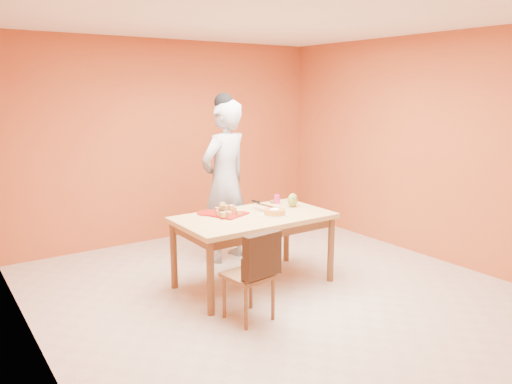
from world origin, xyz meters
TOP-DOWN VIEW (x-y plane):
  - floor at (0.00, 0.00)m, footprint 5.00×5.00m
  - ceiling at (0.00, 0.00)m, footprint 5.00×5.00m
  - wall_back at (0.00, 2.50)m, footprint 4.50×0.00m
  - wall_left at (-2.25, 0.00)m, footprint 0.00×5.00m
  - wall_right at (2.25, 0.00)m, footprint 0.00×5.00m
  - dining_table at (-0.07, 0.37)m, footprint 1.60×0.90m
  - dining_chair at (-0.57, -0.29)m, footprint 0.43×0.49m
  - pastry_pile at (-0.28, 0.54)m, footprint 0.30×0.30m
  - person at (0.10, 1.25)m, footprint 0.81×0.65m
  - pastry_platter at (-0.28, 0.54)m, footprint 0.42×0.42m
  - red_dinner_plate at (-0.42, 0.71)m, footprint 0.30×0.30m
  - white_cake_plate at (0.11, 0.25)m, footprint 0.32×0.32m
  - sponge_cake at (0.11, 0.25)m, footprint 0.27×0.27m
  - cake_server at (0.12, 0.43)m, footprint 0.09×0.26m
  - egg_ornament at (0.50, 0.44)m, footprint 0.14×0.11m
  - magenta_glass at (0.46, 0.68)m, footprint 0.09×0.09m
  - checker_tin at (0.45, 0.72)m, footprint 0.10×0.10m

SIDE VIEW (x-z plane):
  - floor at x=0.00m, z-range 0.00..0.00m
  - dining_chair at x=-0.57m, z-range 0.02..0.86m
  - dining_table at x=-0.07m, z-range 0.29..1.05m
  - white_cake_plate at x=0.11m, z-range 0.76..0.77m
  - red_dinner_plate at x=-0.42m, z-range 0.76..0.77m
  - pastry_platter at x=-0.28m, z-range 0.76..0.78m
  - checker_tin at x=0.45m, z-range 0.76..0.79m
  - sponge_cake at x=0.11m, z-range 0.77..0.82m
  - magenta_glass at x=0.46m, z-range 0.76..0.86m
  - pastry_pile at x=-0.28m, z-range 0.78..0.88m
  - cake_server at x=0.12m, z-range 0.83..0.83m
  - egg_ornament at x=0.50m, z-range 0.76..0.91m
  - person at x=0.10m, z-range 0.00..1.93m
  - wall_back at x=0.00m, z-range -0.90..3.60m
  - wall_left at x=-2.25m, z-range -1.15..3.85m
  - wall_right at x=2.25m, z-range -1.15..3.85m
  - ceiling at x=0.00m, z-range 2.70..2.70m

